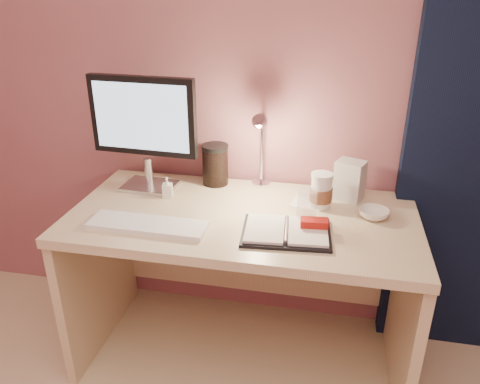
% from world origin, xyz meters
% --- Properties ---
extents(desk, '(1.40, 0.70, 0.73)m').
position_xyz_m(desk, '(0.00, 1.45, 0.50)').
color(desk, beige).
rests_on(desk, ground).
extents(monitor, '(0.47, 0.18, 0.50)m').
position_xyz_m(monitor, '(-0.46, 1.55, 1.03)').
color(monitor, silver).
rests_on(monitor, desk).
extents(keyboard, '(0.46, 0.14, 0.02)m').
position_xyz_m(keyboard, '(-0.33, 1.20, 0.74)').
color(keyboard, silver).
rests_on(keyboard, desk).
extents(planner, '(0.35, 0.27, 0.05)m').
position_xyz_m(planner, '(0.20, 1.26, 0.74)').
color(planner, black).
rests_on(planner, desk).
extents(paper_b, '(0.16, 0.16, 0.00)m').
position_xyz_m(paper_b, '(0.25, 1.54, 0.73)').
color(paper_b, silver).
rests_on(paper_b, desk).
extents(coffee_cup, '(0.09, 0.09, 0.15)m').
position_xyz_m(coffee_cup, '(0.30, 1.51, 0.80)').
color(coffee_cup, silver).
rests_on(coffee_cup, desk).
extents(clear_cup, '(0.08, 0.08, 0.13)m').
position_xyz_m(clear_cup, '(0.26, 1.37, 0.80)').
color(clear_cup, white).
rests_on(clear_cup, desk).
extents(bowl, '(0.14, 0.14, 0.04)m').
position_xyz_m(bowl, '(0.52, 1.45, 0.75)').
color(bowl, silver).
rests_on(bowl, desk).
extents(lotion_bottle, '(0.05, 0.05, 0.09)m').
position_xyz_m(lotion_bottle, '(-0.35, 1.47, 0.78)').
color(lotion_bottle, silver).
rests_on(lotion_bottle, desk).
extents(dark_jar, '(0.12, 0.12, 0.17)m').
position_xyz_m(dark_jar, '(-0.18, 1.66, 0.81)').
color(dark_jar, black).
rests_on(dark_jar, desk).
extents(product_box, '(0.14, 0.13, 0.17)m').
position_xyz_m(product_box, '(0.42, 1.61, 0.82)').
color(product_box, silver).
rests_on(product_box, desk).
extents(desk_lamp, '(0.09, 0.23, 0.37)m').
position_xyz_m(desk_lamp, '(0.02, 1.59, 0.96)').
color(desk_lamp, silver).
rests_on(desk_lamp, desk).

